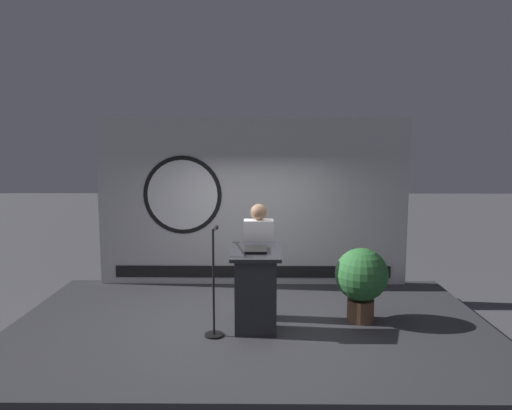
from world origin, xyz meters
name	(u,v)px	position (x,y,z in m)	size (l,w,h in m)	color
ground_plane	(251,344)	(0.00, 0.00, 0.00)	(40.00, 40.00, 0.00)	#4C4C51
stage_platform	(251,334)	(0.00, 0.00, 0.15)	(6.40, 4.00, 0.30)	#333338
banner_display	(250,203)	(-0.04, 1.85, 1.71)	(5.23, 0.12, 2.83)	silver
podium	(256,290)	(0.07, -0.28, 0.85)	(0.64, 0.50, 1.12)	#26262B
speaker_person	(259,261)	(0.11, 0.20, 1.11)	(0.40, 0.26, 1.59)	black
microphone_stand	(214,298)	(-0.45, -0.37, 0.78)	(0.24, 0.56, 1.36)	black
potted_plant	(361,278)	(1.49, 0.09, 0.90)	(0.71, 0.71, 1.01)	brown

